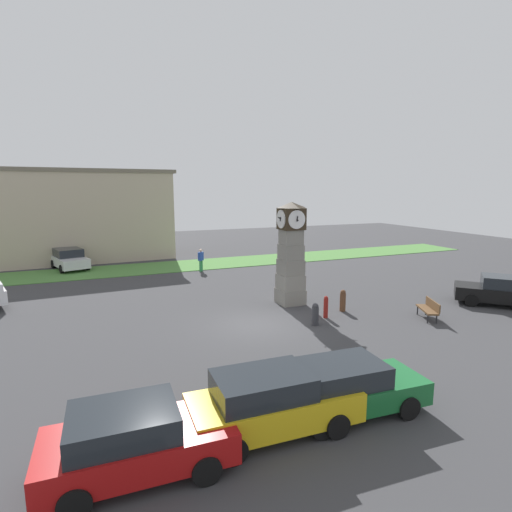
% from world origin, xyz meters
% --- Properties ---
extents(ground_plane, '(81.61, 81.61, 0.00)m').
position_xyz_m(ground_plane, '(0.00, 0.00, 0.00)').
color(ground_plane, '#38383A').
extents(clock_tower, '(1.58, 1.51, 5.40)m').
position_xyz_m(clock_tower, '(2.94, 2.47, 2.61)').
color(clock_tower, gray).
rests_on(clock_tower, ground_plane).
extents(bollard_near_tower, '(0.29, 0.29, 1.10)m').
position_xyz_m(bollard_near_tower, '(4.75, 0.24, 0.56)').
color(bollard_near_tower, brown).
rests_on(bollard_near_tower, ground_plane).
extents(bollard_mid_row, '(0.21, 0.21, 1.06)m').
position_xyz_m(bollard_mid_row, '(3.40, -0.32, 0.54)').
color(bollard_mid_row, maroon).
rests_on(bollard_mid_row, ground_plane).
extents(bollard_far_row, '(0.31, 0.31, 1.02)m').
position_xyz_m(bollard_far_row, '(2.39, -1.04, 0.51)').
color(bollard_far_row, '#333338').
rests_on(bollard_far_row, ground_plane).
extents(car_navy_sedan, '(4.10, 2.05, 1.52)m').
position_xyz_m(car_navy_sedan, '(-6.08, -7.75, 0.78)').
color(car_navy_sedan, '#A51111').
rests_on(car_navy_sedan, ground_plane).
extents(car_near_tower, '(4.36, 1.94, 1.60)m').
position_xyz_m(car_near_tower, '(-2.77, -7.53, 0.81)').
color(car_near_tower, gold).
rests_on(car_near_tower, ground_plane).
extents(car_by_building, '(4.24, 2.01, 1.49)m').
position_xyz_m(car_by_building, '(-0.49, -7.53, 0.76)').
color(car_by_building, '#19602D').
rests_on(car_by_building, ground_plane).
extents(car_far_lot, '(4.13, 4.24, 1.57)m').
position_xyz_m(car_far_lot, '(12.95, -2.12, 0.79)').
color(car_far_lot, black).
rests_on(car_far_lot, ground_plane).
extents(car_silver_hatch, '(2.96, 4.37, 1.57)m').
position_xyz_m(car_silver_hatch, '(-8.35, 17.02, 0.79)').
color(car_silver_hatch, silver).
rests_on(car_silver_hatch, ground_plane).
extents(bench, '(1.15, 1.67, 0.90)m').
position_xyz_m(bench, '(7.79, -2.34, 0.52)').
color(bench, brown).
rests_on(bench, ground_plane).
extents(pedestrian_by_cars, '(0.46, 0.44, 1.68)m').
position_xyz_m(pedestrian_by_cars, '(0.66, 12.35, 0.96)').
color(pedestrian_by_cars, '#338C4C').
rests_on(pedestrian_by_cars, ground_plane).
extents(warehouse_blue_far, '(18.75, 7.12, 7.63)m').
position_xyz_m(warehouse_blue_far, '(-9.06, 21.21, 3.82)').
color(warehouse_blue_far, '#B7A88E').
rests_on(warehouse_blue_far, ground_plane).
extents(grass_verge_far, '(48.97, 4.62, 0.04)m').
position_xyz_m(grass_verge_far, '(2.59, 14.96, 0.02)').
color(grass_verge_far, '#477A38').
rests_on(grass_verge_far, ground_plane).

